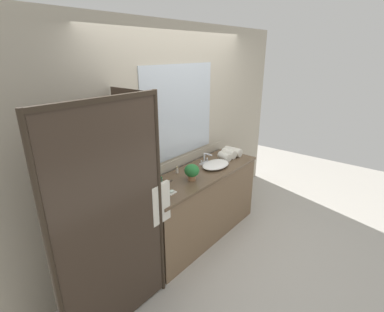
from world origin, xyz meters
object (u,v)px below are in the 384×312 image
Objects in this scene: potted_plant at (192,171)px; amenity_bottle_conditioner at (141,189)px; sink_basin at (216,164)px; rolled_towel_far_edge at (225,156)px; soap_dish at (171,192)px; faucet at (205,160)px; rolled_towel_middle at (229,154)px; rolled_towel_near_edge at (233,151)px; amenity_bottle_lotion at (177,170)px; amenity_bottle_body_wash at (161,180)px.

amenity_bottle_conditioner is (-0.57, 0.22, -0.07)m from potted_plant.
rolled_towel_far_edge is at bearing 9.45° from sink_basin.
potted_plant reaches higher than rolled_towel_far_edge.
faucet is at bearing 14.38° from soap_dish.
sink_basin is at bearing -172.14° from rolled_towel_middle.
rolled_towel_near_edge is at bearing -12.75° from faucet.
amenity_bottle_conditioner is at bearing 173.29° from rolled_towel_far_edge.
amenity_bottle_lotion is 0.33m from amenity_bottle_body_wash.
faucet reaches higher than amenity_bottle_lotion.
sink_basin is 5.35× the size of amenity_bottle_conditioner.
soap_dish is at bearing -55.86° from amenity_bottle_conditioner.
amenity_bottle_conditioner is 0.32× the size of rolled_towel_near_edge.
faucet is 2.18× the size of amenity_bottle_body_wash.
amenity_bottle_conditioner is (-0.61, -0.04, -0.00)m from amenity_bottle_lotion.
soap_dish is at bearing -113.12° from amenity_bottle_body_wash.
amenity_bottle_lotion is 1.04× the size of amenity_bottle_body_wash.
soap_dish is (-0.89, -0.06, -0.02)m from sink_basin.
amenity_bottle_lotion is at bearing 164.69° from rolled_towel_far_edge.
rolled_towel_near_edge is at bearing -5.96° from amenity_bottle_body_wash.
amenity_bottle_lotion is 0.76m from rolled_towel_far_edge.
faucet is 0.51m from rolled_towel_near_edge.
rolled_towel_far_edge is (0.73, -0.20, 0.01)m from amenity_bottle_lotion.
sink_basin is 0.89m from soap_dish.
faucet reaches higher than rolled_towel_far_edge.
sink_basin is 0.50m from potted_plant.
rolled_towel_far_edge is (0.28, 0.05, 0.02)m from sink_basin.
sink_basin is 2.45× the size of faucet.
rolled_towel_near_edge is (0.50, -0.11, 0.01)m from faucet.
rolled_towel_far_edge is at bearing -15.31° from amenity_bottle_lotion.
amenity_bottle_body_wash is 1.18m from rolled_towel_middle.
rolled_towel_near_edge is (0.50, 0.06, 0.03)m from sink_basin.
soap_dish is 1.23× the size of amenity_bottle_lotion.
rolled_towel_middle is at bearing -5.93° from amenity_bottle_conditioner.
potted_plant is 0.61m from amenity_bottle_conditioner.
amenity_bottle_body_wash is at bearing 166.30° from sink_basin.
amenity_bottle_lotion reaches higher than amenity_bottle_conditioner.
amenity_bottle_conditioner is (-1.06, 0.20, 0.01)m from sink_basin.
sink_basin is at bearing -170.55° from rolled_towel_far_edge.
potted_plant is 0.99× the size of rolled_towel_middle.
amenity_bottle_body_wash is at bearing 173.36° from rolled_towel_middle.
rolled_towel_near_edge reaches higher than soap_dish.
amenity_bottle_body_wash reaches higher than soap_dish.
amenity_bottle_body_wash reaches higher than sink_basin.
rolled_towel_far_edge reaches higher than sink_basin.
rolled_towel_near_edge reaches higher than amenity_bottle_lotion.
amenity_bottle_body_wash is at bearing 143.89° from potted_plant.
potted_plant is at bearing -175.53° from rolled_towel_middle.
soap_dish is at bearing -144.69° from amenity_bottle_lotion.
faucet is 1.70× the size of soap_dish.
potted_plant is 1.89× the size of soap_dish.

